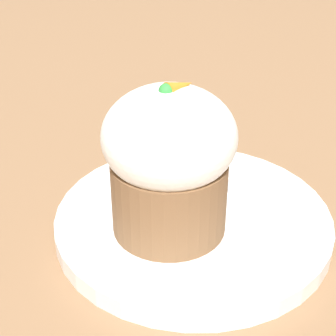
{
  "coord_description": "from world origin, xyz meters",
  "views": [
    {
      "loc": [
        -0.23,
        -0.25,
        0.26
      ],
      "look_at": [
        -0.02,
        0.0,
        0.06
      ],
      "focal_mm": 60.0,
      "sensor_mm": 36.0,
      "label": 1
    }
  ],
  "objects": [
    {
      "name": "carrot_cake",
      "position": [
        -0.02,
        0.0,
        0.07
      ],
      "size": [
        0.09,
        0.09,
        0.11
      ],
      "color": "brown",
      "rests_on": "dessert_plate"
    },
    {
      "name": "spoon",
      "position": [
        0.02,
        0.01,
        0.02
      ],
      "size": [
        0.1,
        0.03,
        0.01
      ],
      "color": "#B7B7BC",
      "rests_on": "dessert_plate"
    },
    {
      "name": "dessert_plate",
      "position": [
        0.0,
        0.0,
        0.01
      ],
      "size": [
        0.21,
        0.21,
        0.01
      ],
      "color": "white",
      "rests_on": "ground_plane"
    },
    {
      "name": "ground_plane",
      "position": [
        0.0,
        0.0,
        0.0
      ],
      "size": [
        4.0,
        4.0,
        0.0
      ],
      "primitive_type": "plane",
      "color": "#846042"
    }
  ]
}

